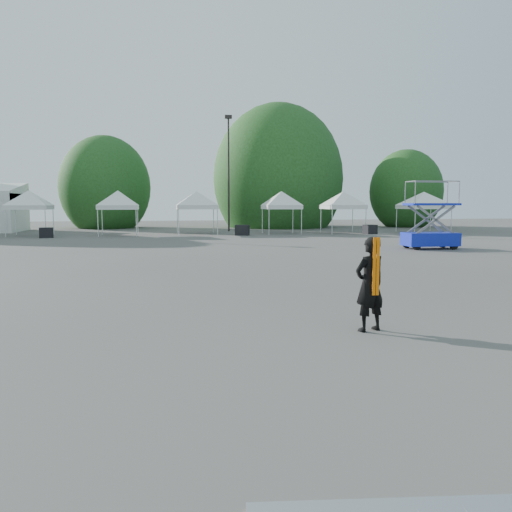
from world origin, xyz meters
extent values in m
plane|color=#474442|center=(0.00, 0.00, 0.00)|extent=(120.00, 120.00, 0.00)
cylinder|color=black|center=(3.00, 32.00, 4.75)|extent=(0.16, 0.16, 9.50)
cube|color=black|center=(3.00, 32.00, 9.65)|extent=(0.60, 0.25, 0.30)
cylinder|color=#382314|center=(-8.00, 40.00, 1.14)|extent=(0.36, 0.36, 2.27)
ellipsoid|color=#1D4115|center=(-8.00, 40.00, 3.94)|extent=(4.16, 4.16, 4.78)
cylinder|color=#382314|center=(9.00, 39.00, 1.40)|extent=(0.36, 0.36, 2.80)
ellipsoid|color=#1D4115|center=(9.00, 39.00, 4.85)|extent=(5.12, 5.12, 5.89)
cylinder|color=#382314|center=(22.00, 37.00, 1.05)|extent=(0.36, 0.36, 2.10)
ellipsoid|color=#1D4115|center=(22.00, 37.00, 3.64)|extent=(3.84, 3.84, 4.42)
cylinder|color=silver|center=(-13.56, 27.12, 1.00)|extent=(0.06, 0.06, 2.00)
cylinder|color=silver|center=(-10.86, 27.12, 1.00)|extent=(0.06, 0.06, 2.00)
cylinder|color=silver|center=(-13.56, 29.82, 1.00)|extent=(0.06, 0.06, 2.00)
cylinder|color=silver|center=(-10.86, 29.82, 1.00)|extent=(0.06, 0.06, 2.00)
cube|color=silver|center=(-12.21, 28.47, 2.08)|extent=(2.90, 2.90, 0.30)
pyramid|color=silver|center=(-12.21, 28.47, 3.33)|extent=(4.09, 4.09, 1.10)
cylinder|color=silver|center=(-7.17, 26.26, 1.00)|extent=(0.06, 0.06, 2.00)
cylinder|color=silver|center=(-4.51, 26.26, 1.00)|extent=(0.06, 0.06, 2.00)
cylinder|color=silver|center=(-7.17, 28.92, 1.00)|extent=(0.06, 0.06, 2.00)
cylinder|color=silver|center=(-4.51, 28.92, 1.00)|extent=(0.06, 0.06, 2.00)
cube|color=silver|center=(-5.84, 27.59, 2.08)|extent=(2.85, 2.85, 0.30)
pyramid|color=silver|center=(-5.84, 27.59, 3.33)|extent=(4.04, 4.04, 1.10)
cylinder|color=silver|center=(-1.46, 27.12, 1.00)|extent=(0.06, 0.06, 2.00)
cylinder|color=silver|center=(1.47, 27.12, 1.00)|extent=(0.06, 0.06, 2.00)
cylinder|color=silver|center=(-1.46, 30.04, 1.00)|extent=(0.06, 0.06, 2.00)
cylinder|color=silver|center=(1.47, 30.04, 1.00)|extent=(0.06, 0.06, 2.00)
cube|color=silver|center=(0.01, 28.58, 2.08)|extent=(3.12, 3.12, 0.30)
pyramid|color=silver|center=(0.01, 28.58, 3.33)|extent=(4.42, 4.42, 1.10)
cylinder|color=silver|center=(5.30, 26.32, 1.00)|extent=(0.06, 0.06, 2.00)
cylinder|color=silver|center=(7.86, 26.32, 1.00)|extent=(0.06, 0.06, 2.00)
cylinder|color=silver|center=(5.30, 28.87, 1.00)|extent=(0.06, 0.06, 2.00)
cylinder|color=silver|center=(7.86, 28.87, 1.00)|extent=(0.06, 0.06, 2.00)
cube|color=silver|center=(6.58, 27.60, 2.08)|extent=(2.76, 2.76, 0.30)
pyramid|color=silver|center=(6.58, 27.60, 3.33)|extent=(3.90, 3.90, 1.10)
cylinder|color=silver|center=(10.21, 25.99, 1.00)|extent=(0.06, 0.06, 2.00)
cylinder|color=silver|center=(12.98, 25.99, 1.00)|extent=(0.06, 0.06, 2.00)
cylinder|color=silver|center=(10.21, 28.76, 1.00)|extent=(0.06, 0.06, 2.00)
cylinder|color=silver|center=(12.98, 28.76, 1.00)|extent=(0.06, 0.06, 2.00)
cube|color=silver|center=(11.60, 27.37, 2.08)|extent=(2.96, 2.96, 0.30)
pyramid|color=silver|center=(11.60, 27.37, 3.33)|extent=(4.19, 4.19, 1.10)
cylinder|color=silver|center=(16.92, 25.59, 1.00)|extent=(0.06, 0.06, 2.00)
cylinder|color=silver|center=(20.08, 25.59, 1.00)|extent=(0.06, 0.06, 2.00)
cylinder|color=silver|center=(16.92, 28.74, 1.00)|extent=(0.06, 0.06, 2.00)
cylinder|color=silver|center=(20.08, 28.74, 1.00)|extent=(0.06, 0.06, 2.00)
cube|color=silver|center=(18.50, 27.17, 2.08)|extent=(3.36, 3.36, 0.30)
pyramid|color=silver|center=(18.50, 27.17, 3.33)|extent=(4.74, 4.74, 1.10)
imported|color=black|center=(0.97, -2.16, 0.88)|extent=(0.74, 0.60, 1.76)
cube|color=#FC6D05|center=(0.97, -2.34, 1.23)|extent=(0.14, 0.02, 1.06)
cube|color=#0B1492|center=(11.06, 13.16, 0.51)|extent=(2.78, 1.47, 0.68)
cube|color=#0B1492|center=(11.06, 13.16, 2.33)|extent=(2.66, 1.41, 0.11)
cylinder|color=black|center=(10.02, 12.64, 0.20)|extent=(0.42, 0.19, 0.41)
cylinder|color=black|center=(12.06, 12.56, 0.20)|extent=(0.42, 0.19, 0.41)
cylinder|color=black|center=(10.06, 13.77, 0.20)|extent=(0.42, 0.19, 0.41)
cylinder|color=black|center=(12.11, 13.69, 0.20)|extent=(0.42, 0.19, 0.41)
cube|color=black|center=(-10.61, 25.99, 0.36)|extent=(1.05, 0.90, 0.71)
cube|color=black|center=(3.20, 26.11, 0.39)|extent=(1.20, 1.07, 0.78)
cube|color=black|center=(13.26, 25.82, 0.36)|extent=(1.09, 0.95, 0.72)
camera|label=1|loc=(-2.80, -10.69, 2.36)|focal=35.00mm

